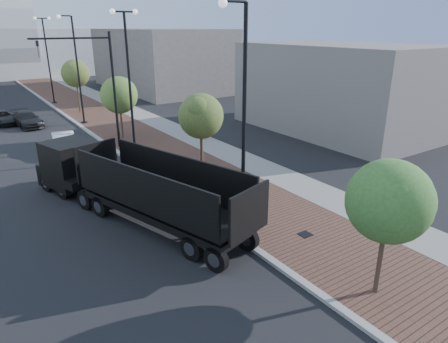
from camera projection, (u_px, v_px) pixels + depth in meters
sidewalk at (96, 109)px, 42.08m from camera, size 7.00×140.00×0.12m
concrete_strip at (121, 106)px, 43.50m from camera, size 2.40×140.00×0.13m
curb at (62, 113)px, 40.24m from camera, size 0.30×140.00×0.14m
dump_truck at (109, 182)px, 18.99m from camera, size 5.98×13.38×3.10m
white_sedan at (64, 143)px, 27.63m from camera, size 2.01×4.23×1.34m
dark_car_mid at (2, 118)px, 35.68m from camera, size 2.56×4.47×1.17m
dark_car_far at (27, 119)px, 34.80m from camera, size 2.34×4.67×1.30m
pedestrian at (202, 130)px, 30.47m from camera, size 0.71×0.59×1.67m
streetlight_1 at (242, 133)px, 15.68m from camera, size 1.44×0.56×9.21m
streetlight_2 at (130, 85)px, 24.91m from camera, size 1.72×0.56×9.28m
streetlight_3 at (77, 75)px, 34.36m from camera, size 1.44×0.56×9.21m
streetlight_4 at (48, 60)px, 43.59m from camera, size 1.72×0.56×9.28m
traffic_mast at (100, 79)px, 26.72m from camera, size 5.09×0.20×8.00m
tree_0 at (389, 201)px, 11.98m from camera, size 2.61×2.60×4.65m
tree_1 at (201, 116)px, 20.32m from camera, size 2.38×2.33×5.15m
tree_2 at (120, 95)px, 29.85m from camera, size 2.77×2.77×4.83m
tree_3 at (76, 73)px, 39.01m from camera, size 2.69×2.69×5.31m
commercial_block_ne at (161, 59)px, 55.08m from camera, size 12.00×22.00×8.00m
commercial_block_e at (340, 88)px, 32.95m from camera, size 10.00×16.00×7.00m
utility_cover_1 at (305, 234)px, 16.57m from camera, size 0.50×0.50×0.02m
utility_cover_2 at (181, 164)px, 25.13m from camera, size 0.50×0.50×0.02m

